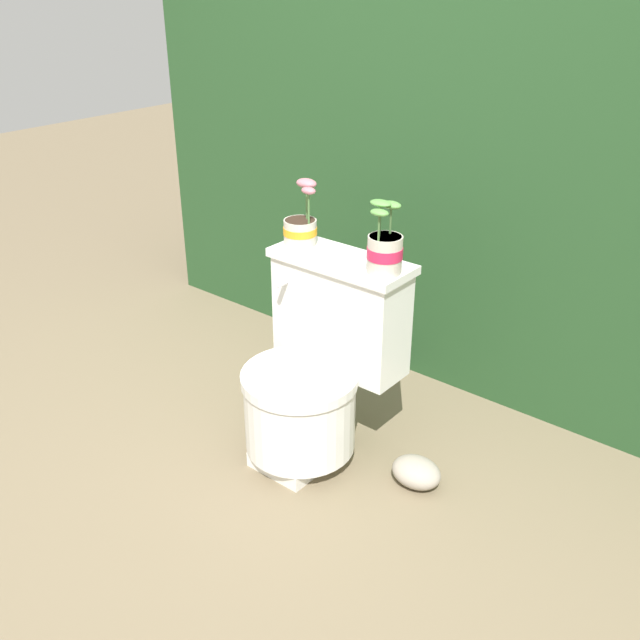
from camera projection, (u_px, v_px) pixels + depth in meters
ground_plane at (311, 462)px, 2.56m from camera, size 12.00×12.00×0.00m
hedge_backdrop at (483, 185)px, 3.00m from camera, size 3.07×0.73×1.54m
toilet at (317, 369)px, 2.51m from camera, size 0.51×0.54×0.71m
potted_plant_left at (301, 226)px, 2.51m from camera, size 0.14×0.12×0.23m
potted_plant_midleft at (385, 249)px, 2.27m from camera, size 0.12×0.13×0.24m
garden_stone at (416, 472)px, 2.44m from camera, size 0.18×0.14×0.10m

